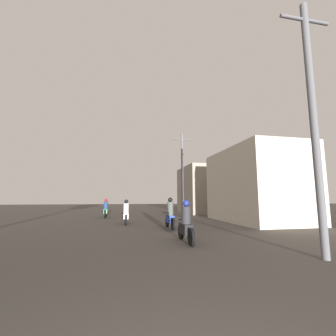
{
  "coord_description": "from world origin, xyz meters",
  "views": [
    {
      "loc": [
        -0.47,
        -0.96,
        1.55
      ],
      "look_at": [
        3.11,
        16.68,
        3.97
      ],
      "focal_mm": 24.0,
      "sensor_mm": 36.0,
      "label": 1
    }
  ],
  "objects_px": {
    "motorcycle_black": "(186,225)",
    "building_right_near": "(255,185)",
    "motorcycle_silver": "(126,214)",
    "motorcycle_green": "(106,210)",
    "utility_pole_near": "(313,117)",
    "motorcycle_blue": "(170,216)",
    "building_right_far": "(203,190)",
    "utility_pole_far": "(182,172)"
  },
  "relations": [
    {
      "from": "motorcycle_black",
      "to": "building_right_near",
      "type": "relative_size",
      "value": 0.27
    },
    {
      "from": "motorcycle_silver",
      "to": "motorcycle_green",
      "type": "bearing_deg",
      "value": 112.29
    },
    {
      "from": "utility_pole_near",
      "to": "motorcycle_blue",
      "type": "bearing_deg",
      "value": 111.95
    },
    {
      "from": "motorcycle_blue",
      "to": "building_right_far",
      "type": "relative_size",
      "value": 0.34
    },
    {
      "from": "motorcycle_black",
      "to": "building_right_near",
      "type": "bearing_deg",
      "value": 45.55
    },
    {
      "from": "building_right_near",
      "to": "motorcycle_blue",
      "type": "bearing_deg",
      "value": -161.69
    },
    {
      "from": "motorcycle_black",
      "to": "utility_pole_far",
      "type": "height_order",
      "value": "utility_pole_far"
    },
    {
      "from": "motorcycle_blue",
      "to": "utility_pole_near",
      "type": "distance_m",
      "value": 7.75
    },
    {
      "from": "utility_pole_near",
      "to": "motorcycle_silver",
      "type": "bearing_deg",
      "value": 117.94
    },
    {
      "from": "motorcycle_silver",
      "to": "utility_pole_far",
      "type": "bearing_deg",
      "value": 47.05
    },
    {
      "from": "motorcycle_black",
      "to": "motorcycle_blue",
      "type": "distance_m",
      "value": 3.71
    },
    {
      "from": "motorcycle_silver",
      "to": "motorcycle_green",
      "type": "height_order",
      "value": "motorcycle_green"
    },
    {
      "from": "motorcycle_blue",
      "to": "motorcycle_silver",
      "type": "relative_size",
      "value": 1.04
    },
    {
      "from": "utility_pole_near",
      "to": "utility_pole_far",
      "type": "height_order",
      "value": "utility_pole_near"
    },
    {
      "from": "motorcycle_black",
      "to": "building_right_far",
      "type": "relative_size",
      "value": 0.32
    },
    {
      "from": "building_right_far",
      "to": "utility_pole_near",
      "type": "xyz_separation_m",
      "value": [
        -3.32,
        -17.87,
        1.35
      ]
    },
    {
      "from": "motorcycle_green",
      "to": "utility_pole_near",
      "type": "bearing_deg",
      "value": -73.11
    },
    {
      "from": "motorcycle_green",
      "to": "utility_pole_far",
      "type": "height_order",
      "value": "utility_pole_far"
    },
    {
      "from": "motorcycle_blue",
      "to": "utility_pole_near",
      "type": "height_order",
      "value": "utility_pole_near"
    },
    {
      "from": "motorcycle_black",
      "to": "motorcycle_blue",
      "type": "height_order",
      "value": "motorcycle_blue"
    },
    {
      "from": "motorcycle_green",
      "to": "building_right_near",
      "type": "height_order",
      "value": "building_right_near"
    },
    {
      "from": "motorcycle_green",
      "to": "building_right_far",
      "type": "relative_size",
      "value": 0.35
    },
    {
      "from": "motorcycle_blue",
      "to": "building_right_far",
      "type": "height_order",
      "value": "building_right_far"
    },
    {
      "from": "motorcycle_silver",
      "to": "utility_pole_near",
      "type": "height_order",
      "value": "utility_pole_near"
    },
    {
      "from": "motorcycle_green",
      "to": "utility_pole_near",
      "type": "distance_m",
      "value": 15.69
    },
    {
      "from": "building_right_near",
      "to": "utility_pole_far",
      "type": "relative_size",
      "value": 0.97
    },
    {
      "from": "building_right_near",
      "to": "utility_pole_far",
      "type": "xyz_separation_m",
      "value": [
        -3.8,
        4.81,
        1.34
      ]
    },
    {
      "from": "motorcycle_blue",
      "to": "motorcycle_green",
      "type": "relative_size",
      "value": 0.98
    },
    {
      "from": "motorcycle_green",
      "to": "building_right_near",
      "type": "distance_m",
      "value": 11.53
    },
    {
      "from": "motorcycle_green",
      "to": "building_right_far",
      "type": "bearing_deg",
      "value": 14.21
    },
    {
      "from": "utility_pole_near",
      "to": "utility_pole_far",
      "type": "bearing_deg",
      "value": 90.41
    },
    {
      "from": "motorcycle_silver",
      "to": "building_right_near",
      "type": "xyz_separation_m",
      "value": [
        8.55,
        -0.48,
        1.81
      ]
    },
    {
      "from": "motorcycle_black",
      "to": "motorcycle_silver",
      "type": "xyz_separation_m",
      "value": [
        -1.99,
        6.28,
        0.0
      ]
    },
    {
      "from": "motorcycle_black",
      "to": "utility_pole_near",
      "type": "relative_size",
      "value": 0.26
    },
    {
      "from": "utility_pole_near",
      "to": "utility_pole_far",
      "type": "relative_size",
      "value": 1.01
    },
    {
      "from": "motorcycle_black",
      "to": "motorcycle_blue",
      "type": "xyz_separation_m",
      "value": [
        0.21,
        3.7,
        0.03
      ]
    },
    {
      "from": "motorcycle_black",
      "to": "motorcycle_green",
      "type": "distance_m",
      "value": 11.65
    },
    {
      "from": "motorcycle_black",
      "to": "motorcycle_blue",
      "type": "bearing_deg",
      "value": 90.77
    },
    {
      "from": "motorcycle_black",
      "to": "building_right_near",
      "type": "height_order",
      "value": "building_right_near"
    },
    {
      "from": "motorcycle_silver",
      "to": "building_right_near",
      "type": "relative_size",
      "value": 0.29
    },
    {
      "from": "motorcycle_black",
      "to": "building_right_near",
      "type": "distance_m",
      "value": 8.94
    },
    {
      "from": "motorcycle_blue",
      "to": "motorcycle_green",
      "type": "distance_m",
      "value": 8.29
    }
  ]
}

